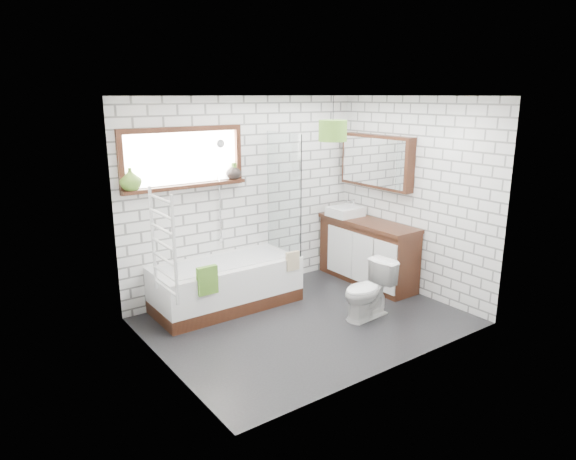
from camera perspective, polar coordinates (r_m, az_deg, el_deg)
floor at (r=5.98m, az=2.11°, el=-10.09°), size 3.40×2.60×0.01m
ceiling at (r=5.43m, az=2.37°, el=14.71°), size 3.40×2.60×0.01m
wall_back at (r=6.63m, az=-4.73°, el=3.77°), size 3.40×0.01×2.50m
wall_front at (r=4.65m, az=12.17°, el=-1.32°), size 3.40×0.01×2.50m
wall_left at (r=4.75m, az=-14.22°, el=-1.09°), size 0.01×2.60×2.50m
wall_right at (r=6.74m, az=13.77°, el=3.57°), size 0.01×2.60×2.50m
window at (r=6.11m, az=-11.52°, el=7.81°), size 1.52×0.16×0.68m
towel_radiator at (r=4.78m, az=-13.69°, el=-1.59°), size 0.06×0.52×1.00m
mirror_cabinet at (r=7.01m, az=9.78°, el=7.53°), size 0.16×1.20×0.70m
shower_riser at (r=6.38m, az=-7.63°, el=4.17°), size 0.02×0.02×1.30m
bathtub at (r=6.31m, az=-6.86°, el=-6.00°), size 1.76×0.77×0.57m
shower_screen at (r=6.46m, az=-0.47°, el=4.16°), size 0.02×0.72×1.50m
towel_green at (r=5.70m, az=-8.95°, el=-5.55°), size 0.23×0.06×0.32m
towel_beige at (r=6.27m, az=0.51°, el=-3.46°), size 0.18×0.05×0.23m
vanity at (r=7.10m, az=8.81°, el=-2.39°), size 0.49×1.51×0.87m
basin at (r=7.22m, az=6.37°, el=2.06°), size 0.43×0.38×0.13m
tap at (r=7.31m, az=7.32°, el=2.77°), size 0.04×0.04×0.17m
toilet at (r=6.01m, az=8.90°, el=-6.66°), size 0.42×0.68×0.66m
vase_olive at (r=5.88m, az=-17.09°, el=5.25°), size 0.24×0.24×0.25m
vase_dark at (r=6.40m, az=-6.05°, el=6.34°), size 0.20×0.20×0.20m
bottle at (r=6.41m, az=-5.99°, el=6.36°), size 0.08×0.08×0.20m
pendant at (r=6.20m, az=5.00°, el=10.93°), size 0.34×0.34×0.25m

